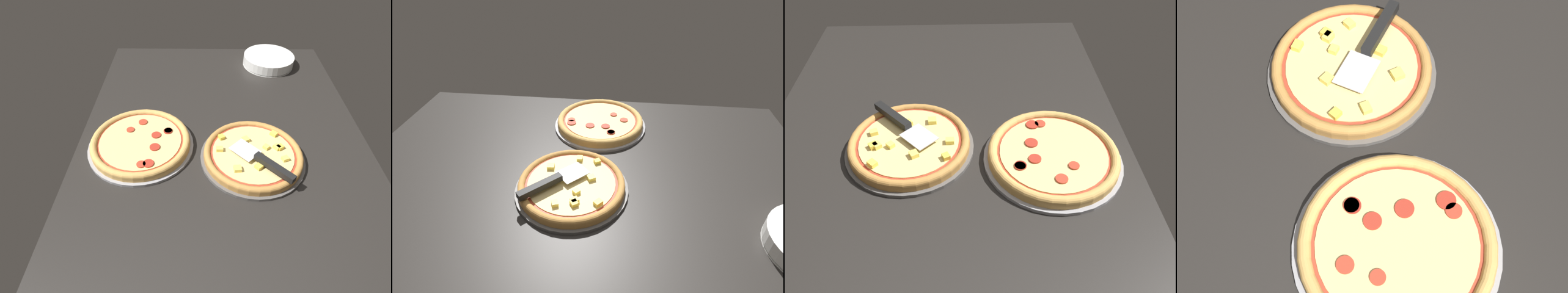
{
  "view_description": "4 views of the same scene",
  "coord_description": "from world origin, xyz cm",
  "views": [
    {
      "loc": [
        -72.41,
        8.86,
        74.07
      ],
      "look_at": [
        0.68,
        9.6,
        3.0
      ],
      "focal_mm": 28.0,
      "sensor_mm": 36.0,
      "label": 1
    },
    {
      "loc": [
        10.4,
        -76.57,
        65.57
      ],
      "look_at": [
        0.68,
        9.6,
        3.0
      ],
      "focal_mm": 28.0,
      "sensor_mm": 36.0,
      "label": 2
    },
    {
      "loc": [
        73.47,
        7.07,
        71.65
      ],
      "look_at": [
        0.68,
        9.6,
        3.0
      ],
      "focal_mm": 35.0,
      "sensor_mm": 36.0,
      "label": 3
    },
    {
      "loc": [
        18.04,
        54.33,
        91.23
      ],
      "look_at": [
        0.68,
        9.6,
        3.0
      ],
      "focal_mm": 50.0,
      "sensor_mm": 36.0,
      "label": 4
    }
  ],
  "objects": [
    {
      "name": "ground_plane",
      "position": [
        0.0,
        0.0,
        -1.8
      ],
      "size": [
        154.01,
        101.98,
        3.6
      ],
      "primitive_type": "cube",
      "color": "black"
    },
    {
      "name": "pizza_pan_front",
      "position": [
        -2.15,
        -9.29,
        0.5
      ],
      "size": [
        34.5,
        34.5,
        1.0
      ],
      "primitive_type": "cylinder",
      "color": "#565451",
      "rests_on": "ground_plane"
    },
    {
      "name": "pizza_front",
      "position": [
        -2.14,
        -9.3,
        2.38
      ],
      "size": [
        32.43,
        32.43,
        3.27
      ],
      "color": "#B77F3D",
      "rests_on": "pizza_pan_front"
    },
    {
      "name": "pizza_pan_back",
      "position": [
        3.51,
        28.49,
        0.5
      ],
      "size": [
        36.24,
        36.24,
        1.0
      ],
      "primitive_type": "cylinder",
      "color": "#939399",
      "rests_on": "ground_plane"
    },
    {
      "name": "pizza_back",
      "position": [
        3.5,
        28.47,
        2.39
      ],
      "size": [
        34.06,
        34.06,
        2.92
      ],
      "color": "tan",
      "rests_on": "pizza_pan_back"
    },
    {
      "name": "serving_spatula",
      "position": [
        -8.93,
        -13.0,
        5.11
      ],
      "size": [
        19.45,
        18.99,
        2.0
      ],
      "color": "silver",
      "rests_on": "pizza_front"
    }
  ]
}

